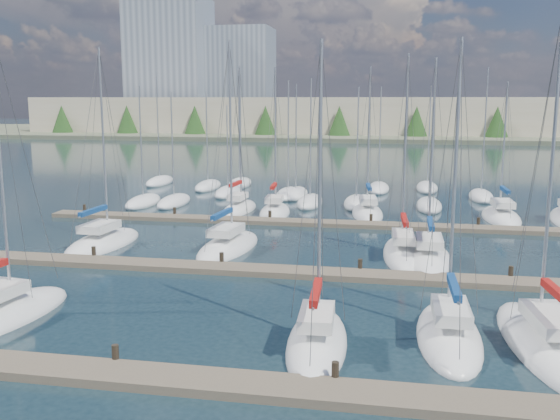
% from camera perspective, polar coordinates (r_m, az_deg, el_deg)
% --- Properties ---
extents(ground, '(400.00, 400.00, 0.00)m').
position_cam_1_polar(ground, '(77.78, 6.29, 2.96)').
color(ground, '#1B2E37').
rests_on(ground, ground).
extents(dock_near, '(44.00, 1.93, 1.10)m').
position_cam_1_polar(dock_near, '(22.00, -6.00, -15.45)').
color(dock_near, '#6B5E4C').
rests_on(dock_near, ground).
extents(dock_mid, '(44.00, 1.93, 1.10)m').
position_cam_1_polar(dock_mid, '(34.81, 0.62, -5.67)').
color(dock_mid, '#6B5E4C').
rests_on(dock_mid, ground).
extents(dock_far, '(44.00, 1.93, 1.10)m').
position_cam_1_polar(dock_far, '(48.28, 3.52, -1.21)').
color(dock_far, '#6B5E4C').
rests_on(dock_far, ground).
extents(sailboat_c, '(4.10, 8.58, 13.73)m').
position_cam_1_polar(sailboat_c, '(30.59, -24.16, -8.79)').
color(sailboat_c, white).
rests_on(sailboat_c, ground).
extents(sailboat_e, '(2.66, 7.97, 12.72)m').
position_cam_1_polar(sailboat_e, '(26.66, 15.18, -10.99)').
color(sailboat_e, white).
rests_on(sailboat_e, ground).
extents(sailboat_k, '(2.73, 8.65, 13.04)m').
position_cam_1_polar(sailboat_k, '(39.40, 11.11, -3.93)').
color(sailboat_k, white).
rests_on(sailboat_k, ground).
extents(sailboat_p, '(3.37, 7.83, 12.99)m').
position_cam_1_polar(sailboat_p, '(52.87, 7.99, -0.26)').
color(sailboat_p, white).
rests_on(sailboat_p, ground).
extents(sailboat_l, '(2.77, 8.41, 12.75)m').
position_cam_1_polar(sailboat_l, '(38.61, 13.40, -4.33)').
color(sailboat_l, white).
rests_on(sailboat_l, ground).
extents(sailboat_h, '(3.56, 8.31, 13.66)m').
position_cam_1_polar(sailboat_h, '(43.23, -15.87, -2.89)').
color(sailboat_h, white).
rests_on(sailboat_h, ground).
extents(sailboat_f, '(3.74, 10.09, 13.91)m').
position_cam_1_polar(sailboat_f, '(27.03, 23.10, -11.19)').
color(sailboat_f, white).
rests_on(sailboat_f, ground).
extents(sailboat_q, '(3.00, 8.09, 11.73)m').
position_cam_1_polar(sailboat_q, '(53.78, 19.55, -0.59)').
color(sailboat_q, white).
rests_on(sailboat_q, ground).
extents(sailboat_j, '(3.64, 8.58, 13.99)m').
position_cam_1_polar(sailboat_j, '(40.67, -4.74, -3.34)').
color(sailboat_j, white).
rests_on(sailboat_j, ground).
extents(sailboat_d, '(2.81, 7.72, 12.58)m').
position_cam_1_polar(sailboat_d, '(25.17, 3.41, -11.93)').
color(sailboat_d, white).
rests_on(sailboat_d, ground).
extents(sailboat_n, '(2.60, 7.28, 13.12)m').
position_cam_1_polar(sailboat_n, '(54.26, -3.76, 0.10)').
color(sailboat_n, white).
rests_on(sailboat_n, ground).
extents(sailboat_o, '(2.99, 6.95, 12.93)m').
position_cam_1_polar(sailboat_o, '(52.74, -0.48, -0.17)').
color(sailboat_o, white).
rests_on(sailboat_o, ground).
extents(distant_boats, '(36.93, 20.75, 13.30)m').
position_cam_1_polar(distant_boats, '(62.28, 1.14, 1.51)').
color(distant_boats, '#9EA0A5').
rests_on(distant_boats, ground).
extents(shoreline, '(400.00, 60.00, 38.00)m').
position_cam_1_polar(shoreline, '(167.84, 4.17, 9.36)').
color(shoreline, '#666B51').
rests_on(shoreline, ground).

